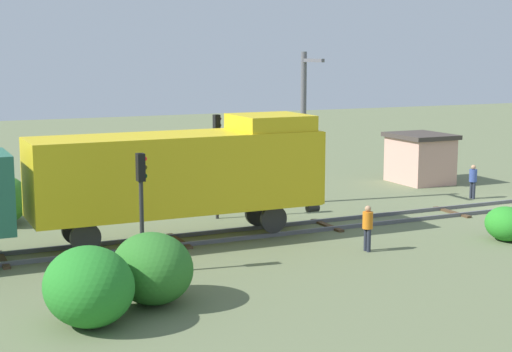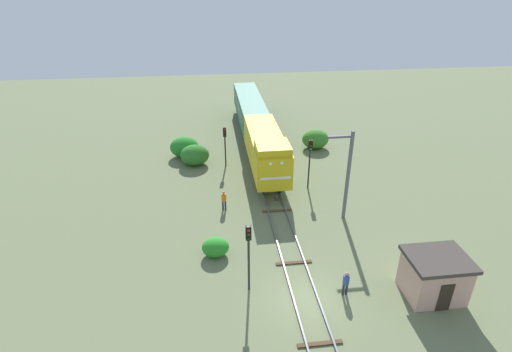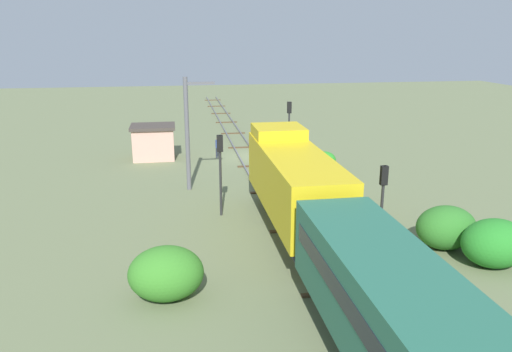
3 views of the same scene
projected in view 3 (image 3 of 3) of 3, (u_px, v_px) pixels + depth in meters
The scene contains 15 objects.
ground_plane at pixel (247, 157), 40.98m from camera, with size 116.98×116.98×0.00m, color #66704C.
railway_track at pixel (247, 156), 40.96m from camera, with size 2.40×77.99×0.16m.
locomotive at pixel (293, 178), 24.99m from camera, with size 2.90×11.60×4.60m.
passenger_car_leading at pixel (417, 337), 12.41m from camera, with size 2.84×14.00×3.66m.
traffic_signal_near at pixel (289, 120), 39.45m from camera, with size 0.32×0.34×4.59m.
traffic_signal_mid at pixel (220, 161), 26.99m from camera, with size 0.32×0.34×4.54m.
traffic_signal_far at pixel (383, 191), 22.98m from camera, with size 0.32×0.34×3.99m.
worker_near_track at pixel (218, 146), 40.28m from camera, with size 0.38×0.38×1.70m.
worker_by_signal at pixel (337, 178), 31.41m from camera, with size 0.38×0.38×1.70m.
catenary_mast at pixel (188, 131), 31.37m from camera, with size 1.94×0.28×7.21m.
relay_hut at pixel (154, 142), 39.93m from camera, with size 3.50×2.90×2.74m.
bush_near at pixel (324, 160), 37.09m from camera, with size 1.83×1.50×1.33m, color #298A26.
bush_mid at pixel (166, 273), 18.86m from camera, with size 2.86×2.34×2.08m, color #367C26.
bush_far at pixel (446, 227), 23.34m from camera, with size 2.83×2.31×2.06m, color #2C7026.
bush_back at pixel (495, 243), 21.51m from camera, with size 2.92×2.39×2.12m, color #257C26.
Camera 3 is at (5.71, 39.42, 9.81)m, focal length 35.00 mm.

